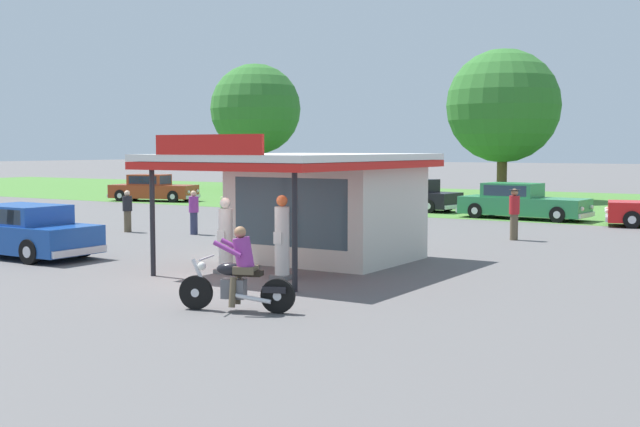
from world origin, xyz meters
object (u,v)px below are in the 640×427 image
at_px(motorcycle_with_rider, 238,276).
at_px(bystander_standing_back_lot, 127,210).
at_px(parked_car_back_row_far_right, 280,197).
at_px(parked_car_back_row_centre, 521,203).
at_px(bystander_strolling_foreground, 194,212).
at_px(gas_pump_offside, 282,241).
at_px(gas_pump_nearside, 226,239).
at_px(parked_car_back_row_centre_left, 409,196).
at_px(parked_car_back_row_left, 153,189).
at_px(bystander_admiring_sedan, 226,219).
at_px(featured_classic_sedan, 15,232).
at_px(bystander_leaning_by_kiosk, 514,213).

xyz_separation_m(motorcycle_with_rider, bystander_standing_back_lot, (-12.25, 9.29, 0.12)).
relative_size(parked_car_back_row_far_right, parked_car_back_row_centre, 0.93).
height_order(bystander_standing_back_lot, bystander_strolling_foreground, bystander_strolling_foreground).
distance_m(gas_pump_offside, bystander_strolling_foreground, 10.39).
bearing_deg(gas_pump_nearside, gas_pump_offside, 0.00).
xyz_separation_m(gas_pump_offside, parked_car_back_row_centre_left, (-6.78, 20.40, -0.21)).
height_order(gas_pump_nearside, bystander_strolling_foreground, gas_pump_nearside).
distance_m(parked_car_back_row_left, bystander_standing_back_lot, 17.45).
xyz_separation_m(parked_car_back_row_centre_left, bystander_admiring_sedan, (1.46, -15.82, 0.13)).
relative_size(parked_car_back_row_centre, bystander_standing_back_lot, 3.76).
height_order(motorcycle_with_rider, parked_car_back_row_far_right, motorcycle_with_rider).
bearing_deg(parked_car_back_row_far_right, featured_classic_sedan, -79.43).
bearing_deg(parked_car_back_row_far_right, parked_car_back_row_left, 168.43).
xyz_separation_m(bystander_admiring_sedan, bystander_leaning_by_kiosk, (7.14, 6.06, 0.10)).
distance_m(parked_car_back_row_centre, bystander_strolling_foreground, 14.39).
xyz_separation_m(featured_classic_sedan, parked_car_back_row_far_right, (-3.27, 17.52, -0.00)).
relative_size(gas_pump_offside, bystander_strolling_foreground, 1.26).
height_order(gas_pump_nearside, bystander_admiring_sedan, gas_pump_nearside).
relative_size(parked_car_back_row_left, bystander_leaning_by_kiosk, 3.15).
relative_size(parked_car_back_row_far_right, parked_car_back_row_left, 0.98).
relative_size(gas_pump_nearside, parked_car_back_row_centre, 0.33).
distance_m(featured_classic_sedan, parked_car_back_row_far_right, 17.82).
distance_m(featured_classic_sedan, bystander_admiring_sedan, 6.18).
relative_size(parked_car_back_row_left, bystander_strolling_foreground, 3.46).
relative_size(bystander_admiring_sedan, bystander_leaning_by_kiosk, 0.90).
bearing_deg(bystander_admiring_sedan, featured_classic_sedan, -122.04).
xyz_separation_m(gas_pump_nearside, parked_car_back_row_left, (-20.53, 18.97, -0.14)).
height_order(gas_pump_offside, bystander_admiring_sedan, gas_pump_offside).
xyz_separation_m(parked_car_back_row_centre_left, parked_car_back_row_centre, (6.17, -1.78, 0.01)).
distance_m(motorcycle_with_rider, parked_car_back_row_far_right, 24.37).
bearing_deg(gas_pump_offside, parked_car_back_row_centre_left, 108.39).
relative_size(gas_pump_offside, parked_car_back_row_centre, 0.34).
bearing_deg(bystander_strolling_foreground, parked_car_back_row_far_right, 109.31).
bearing_deg(gas_pump_offside, bystander_leaning_by_kiosk, 80.28).
relative_size(parked_car_back_row_far_right, bystander_leaning_by_kiosk, 3.09).
height_order(gas_pump_offside, bystander_standing_back_lot, gas_pump_offside).
bearing_deg(parked_car_back_row_left, parked_car_back_row_centre_left, 5.29).
xyz_separation_m(gas_pump_offside, bystander_admiring_sedan, (-5.32, 4.58, -0.08)).
distance_m(parked_car_back_row_far_right, bystander_standing_back_lot, 11.15).
height_order(parked_car_back_row_left, bystander_standing_back_lot, parked_car_back_row_left).
distance_m(gas_pump_nearside, bystander_admiring_sedan, 5.87).
relative_size(gas_pump_nearside, bystander_strolling_foreground, 1.19).
bearing_deg(bystander_strolling_foreground, gas_pump_offside, -37.92).
relative_size(parked_car_back_row_centre, bystander_strolling_foreground, 3.67).
bearing_deg(gas_pump_nearside, motorcycle_with_rider, -48.40).
relative_size(gas_pump_offside, motorcycle_with_rider, 0.91).
bearing_deg(motorcycle_with_rider, bystander_standing_back_lot, 142.83).
bearing_deg(parked_car_back_row_centre_left, motorcycle_with_rider, -70.96).
xyz_separation_m(parked_car_back_row_far_right, bystander_leaning_by_kiosk, (13.69, -6.22, 0.23)).
xyz_separation_m(parked_car_back_row_centre_left, bystander_standing_back_lot, (-3.99, -14.64, 0.10)).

